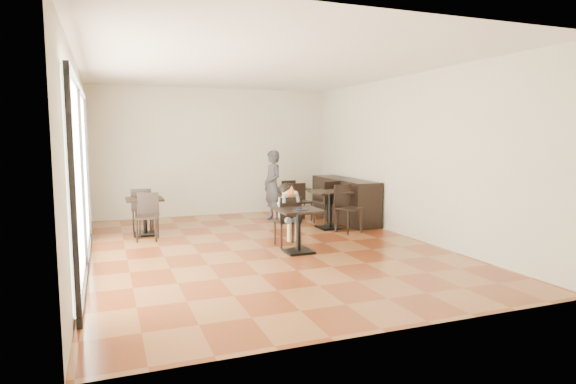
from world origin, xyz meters
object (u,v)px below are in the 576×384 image
chair_mid_a (326,202)px  chair_back_a (285,197)px  adult_patron (272,186)px  chair_left_a (143,209)px  cafe_table_mid (330,210)px  chair_back_b (302,202)px  cafe_table_back (293,202)px  child_chair (287,221)px  child (287,215)px  chair_mid_b (349,209)px  cafe_table_left (145,217)px  child_table (298,231)px  chair_left_b (147,217)px

chair_mid_a → chair_back_a: 1.72m
adult_patron → chair_left_a: size_ratio=1.84×
cafe_table_mid → chair_back_b: bearing=99.4°
cafe_table_back → chair_mid_a: chair_mid_a is taller
child_chair → cafe_table_back: child_chair is taller
chair_left_a → child: bearing=145.3°
child_chair → chair_back_b: bearing=-118.3°
child_chair → cafe_table_mid: bearing=-139.8°
chair_mid_b → child: bearing=-171.4°
cafe_table_mid → chair_mid_b: bearing=-73.1°
chair_mid_a → chair_back_b: 0.69m
child → chair_mid_a: (1.63, 1.79, -0.08)m
chair_mid_a → chair_back_b: bearing=-73.1°
child_chair → cafe_table_back: 3.20m
cafe_table_mid → cafe_table_left: size_ratio=1.09×
chair_mid_b → cafe_table_back: bearing=84.7°
child → cafe_table_left: 3.05m
child → chair_back_b: child is taller
adult_patron → chair_back_b: bearing=62.2°
child_table → chair_left_b: (-2.34, 1.95, 0.07)m
adult_patron → cafe_table_left: 3.08m
child_table → child_chair: size_ratio=0.83×
chair_back_b → adult_patron: bearing=152.2°
adult_patron → child_chair: bearing=-20.3°
cafe_table_mid → cafe_table_back: bearing=96.4°
child_table → cafe_table_back: child_table is taller
adult_patron → chair_back_a: 1.14m
child_chair → chair_mid_b: (1.63, 0.69, 0.04)m
adult_patron → cafe_table_left: bearing=-83.9°
cafe_table_left → cafe_table_back: bearing=15.2°
child → cafe_table_mid: (1.47, 1.24, -0.16)m
chair_mid_b → child_chair: bearing=-171.4°
child_chair → cafe_table_back: bearing=-113.6°
child_table → adult_patron: 3.27m
cafe_table_left → child_table: bearing=-46.8°
child_table → chair_mid_b: 2.06m
cafe_table_left → chair_left_b: (0.00, -0.55, 0.08)m
child_chair → child: child is taller
child_chair → adult_patron: 2.73m
cafe_table_mid → chair_back_b: chair_back_b is taller
cafe_table_left → chair_mid_b: chair_mid_b is taller
chair_mid_a → chair_back_a: size_ratio=1.13×
chair_mid_a → chair_back_b: (-0.36, 0.59, -0.06)m
cafe_table_left → chair_back_b: (3.62, 0.43, 0.06)m
chair_mid_b → chair_back_a: bearing=82.9°
child_table → child_chair: child_chair is taller
child_table → chair_mid_a: 2.86m
adult_patron → chair_left_b: adult_patron is taller
child_table → adult_patron: adult_patron is taller
child_chair → cafe_table_back: (1.28, 2.93, -0.09)m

